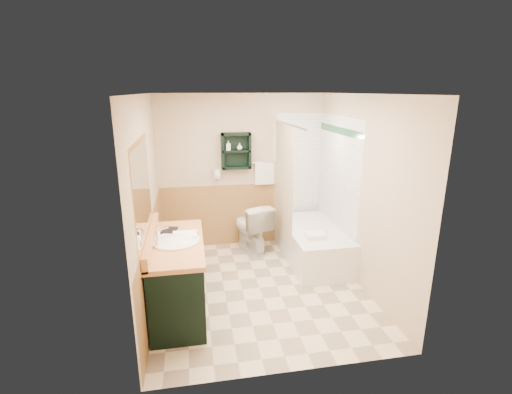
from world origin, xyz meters
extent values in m
plane|color=beige|center=(0.00, 0.00, 0.00)|extent=(3.00, 3.00, 0.00)
cube|color=beige|center=(0.00, 1.52, 1.20)|extent=(2.60, 0.04, 2.40)
cube|color=beige|center=(-1.32, 0.00, 1.20)|extent=(0.04, 3.00, 2.40)
cube|color=beige|center=(1.32, 0.00, 1.20)|extent=(0.04, 3.00, 2.40)
cube|color=white|center=(0.00, 0.00, 2.42)|extent=(2.60, 3.00, 0.04)
cube|color=black|center=(-0.10, 1.41, 1.55)|extent=(0.45, 0.15, 0.55)
cylinder|color=silver|center=(0.53, 0.75, 2.00)|extent=(0.03, 1.60, 0.03)
cube|color=black|center=(-0.99, -0.34, 0.43)|extent=(0.59, 1.35, 0.86)
cube|color=white|center=(0.93, 0.64, 0.26)|extent=(0.77, 1.50, 0.52)
imported|color=white|center=(0.09, 1.17, 0.38)|extent=(0.65, 0.88, 0.77)
cube|color=white|center=(-0.89, -0.22, 0.88)|extent=(0.27, 0.21, 0.04)
imported|color=black|center=(-1.16, 0.00, 0.97)|extent=(0.17, 0.06, 0.23)
cube|color=white|center=(0.82, 0.27, 0.55)|extent=(0.24, 0.20, 0.07)
imported|color=white|center=(-0.22, 1.40, 1.60)|extent=(0.09, 0.15, 0.07)
imported|color=white|center=(-0.05, 1.40, 1.61)|extent=(0.11, 0.13, 0.08)
camera|label=1|loc=(-0.80, -4.17, 2.44)|focal=26.00mm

